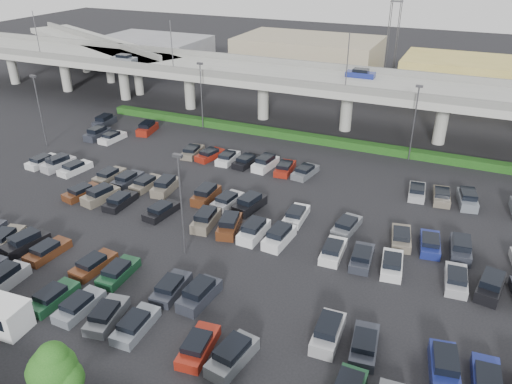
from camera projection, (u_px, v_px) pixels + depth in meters
The scene contains 8 objects.
ground at pixel (223, 216), 54.19m from camera, with size 280.00×280.00×0.00m, color black.
overpass at pixel (316, 83), 77.16m from camera, with size 150.00×13.00×15.80m.
on_ramp at pixel (96, 45), 104.97m from camera, with size 50.93×30.13×8.80m.
hedge at pixel (300, 137), 74.31m from camera, with size 66.00×1.60×1.10m, color #133D11.
tree_row at pixel (35, 363), 30.72m from camera, with size 65.07×3.66×5.94m.
parked_cars at pixel (197, 227), 50.83m from camera, with size 62.93×41.67×1.67m.
light_poles at pixel (197, 150), 54.48m from camera, with size 66.90×48.38×10.30m.
distant_buildings at pixel (422, 70), 98.39m from camera, with size 138.00×24.00×9.00m.
Camera 1 is at (22.33, -41.65, 26.88)m, focal length 35.00 mm.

